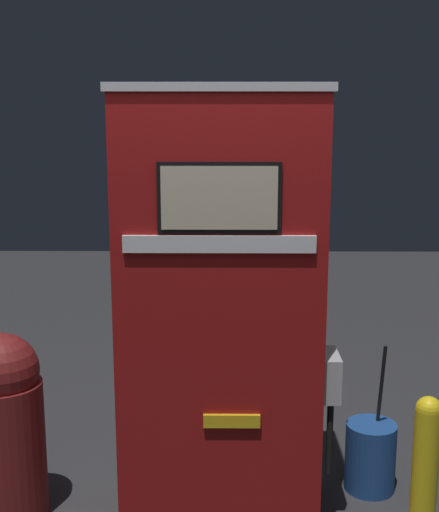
% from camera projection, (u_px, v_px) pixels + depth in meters
% --- Properties ---
extents(gas_pump, '(1.10, 0.58, 2.18)m').
position_uv_depth(gas_pump, '(220.00, 307.00, 3.55)').
color(gas_pump, maroon).
rests_on(gas_pump, ground_plane).
extents(safety_bollard, '(0.12, 0.12, 0.86)m').
position_uv_depth(safety_bollard, '(424.00, 484.00, 3.13)').
color(safety_bollard, yellow).
rests_on(safety_bollard, ground_plane).
extents(trash_bin, '(0.40, 0.40, 0.97)m').
position_uv_depth(trash_bin, '(5.00, 424.00, 3.61)').
color(trash_bin, maroon).
rests_on(trash_bin, ground_plane).
extents(squeegee_bucket, '(0.28, 0.28, 0.85)m').
position_uv_depth(squeegee_bucket, '(370.00, 456.00, 3.91)').
color(squeegee_bucket, '#1E478C').
rests_on(squeegee_bucket, ground_plane).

